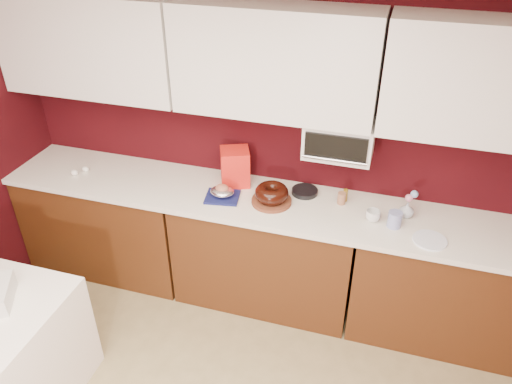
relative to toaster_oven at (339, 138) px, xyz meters
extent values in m
cube|color=white|center=(-0.45, -2.10, 1.12)|extent=(4.00, 4.50, 0.02)
cube|color=#35070B|center=(-0.45, 0.15, -0.12)|extent=(4.00, 0.02, 2.50)
cube|color=#4B260F|center=(-1.78, -0.17, -0.95)|extent=(1.31, 0.58, 0.86)
cube|color=#4B260F|center=(-0.45, -0.17, -0.95)|extent=(1.31, 0.58, 0.86)
cube|color=#4B260F|center=(0.88, -0.17, -0.95)|extent=(1.31, 0.58, 0.86)
cube|color=white|center=(-0.45, -0.17, -0.49)|extent=(4.00, 0.62, 0.04)
cube|color=white|center=(-1.78, -0.02, 0.48)|extent=(1.31, 0.33, 0.70)
cube|color=white|center=(-0.45, -0.02, 0.48)|extent=(1.31, 0.33, 0.70)
cube|color=white|center=(0.88, -0.02, 0.48)|extent=(1.31, 0.33, 0.70)
cube|color=white|center=(0.00, 0.00, 0.00)|extent=(0.45, 0.30, 0.25)
cube|color=black|center=(0.00, -0.16, 0.00)|extent=(0.40, 0.02, 0.18)
cylinder|color=silver|center=(0.00, -0.18, -0.07)|extent=(0.42, 0.02, 0.02)
cylinder|color=brown|center=(-0.41, -0.19, -0.46)|extent=(0.30, 0.30, 0.03)
torus|color=black|center=(-0.41, -0.19, -0.39)|extent=(0.24, 0.24, 0.10)
cube|color=navy|center=(-0.76, -0.23, -0.47)|extent=(0.27, 0.24, 0.02)
ellipsoid|color=white|center=(-0.76, -0.23, -0.42)|extent=(0.20, 0.18, 0.06)
ellipsoid|color=#BB7255|center=(-0.76, -0.23, -0.40)|extent=(0.10, 0.08, 0.06)
cube|color=red|center=(-0.73, -0.01, -0.34)|extent=(0.26, 0.25, 0.28)
cylinder|color=black|center=(-0.21, 0.00, -0.46)|extent=(0.25, 0.25, 0.03)
imported|color=silver|center=(0.29, -0.20, -0.43)|extent=(0.12, 0.12, 0.10)
cylinder|color=navy|center=(0.43, -0.22, -0.42)|extent=(0.09, 0.09, 0.11)
imported|color=#B3BFCA|center=(0.50, -0.08, -0.41)|extent=(0.10, 0.10, 0.12)
sphere|color=pink|center=(0.50, -0.08, -0.33)|extent=(0.05, 0.05, 0.05)
sphere|color=#83A3D2|center=(0.53, -0.06, -0.30)|extent=(0.05, 0.05, 0.05)
cylinder|color=white|center=(0.66, -0.32, -0.47)|extent=(0.25, 0.25, 0.01)
cylinder|color=#7D6216|center=(0.08, -0.02, -0.43)|extent=(0.03, 0.03, 0.10)
cylinder|color=#976445|center=(0.06, -0.05, -0.43)|extent=(0.06, 0.06, 0.09)
ellipsoid|color=white|center=(-1.96, -0.25, -0.45)|extent=(0.06, 0.05, 0.05)
ellipsoid|color=white|center=(-1.91, -0.18, -0.45)|extent=(0.06, 0.05, 0.04)
camera|label=1|loc=(0.33, -3.01, 1.46)|focal=35.00mm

